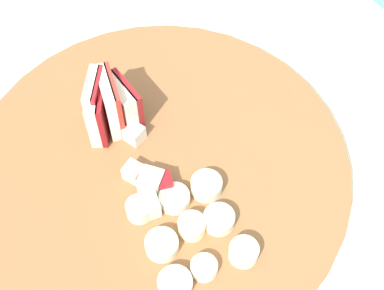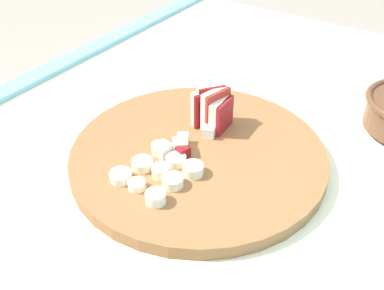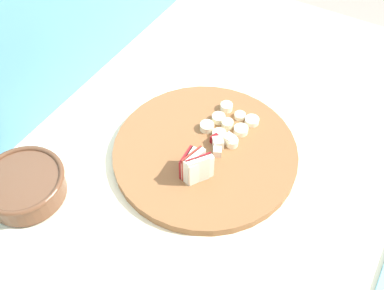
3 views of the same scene
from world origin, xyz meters
name	(u,v)px [view 1 (image 1 of 3)]	position (x,y,z in m)	size (l,w,h in m)	color
tile_backsplash	(368,149)	(0.00, 0.39, 0.62)	(2.40, 0.04, 1.23)	#4C8EB2
cutting_board	(158,166)	(0.00, 0.03, 0.88)	(0.36, 0.36, 0.02)	brown
apple_wedge_fan	(108,105)	(-0.07, 0.02, 0.92)	(0.05, 0.05, 0.06)	maroon
apple_dice_pile	(147,178)	(0.01, 0.01, 0.90)	(0.10, 0.05, 0.02)	beige
banana_slice_rows	(191,229)	(0.07, 0.02, 0.90)	(0.11, 0.10, 0.02)	#F4EAC6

